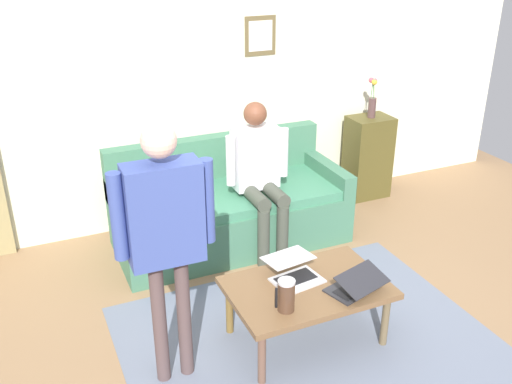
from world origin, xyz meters
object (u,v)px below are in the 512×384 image
object	(u,v)px
french_press	(286,295)
laptop_left	(294,272)
side_shelf	(368,157)
coffee_table	(307,291)
person_seated	(259,170)
flower_vase	(372,101)
person_standing	(165,226)
laptop_center	(356,285)
couch	(229,209)

from	to	relation	value
french_press	laptop_left	bearing A→B (deg)	-125.19
french_press	side_shelf	distance (m)	2.76
coffee_table	french_press	bearing A→B (deg)	35.99
side_shelf	person_seated	distance (m)	1.60
coffee_table	flower_vase	world-z (taller)	flower_vase
person_seated	person_standing	bearing A→B (deg)	47.70
coffee_table	person_standing	world-z (taller)	person_standing
french_press	laptop_center	bearing A→B (deg)	-179.93
couch	person_standing	world-z (taller)	person_standing
laptop_left	side_shelf	size ratio (longest dim) A/B	0.45
french_press	person_seated	xyz separation A→B (m)	(-0.46, -1.42, 0.20)
couch	side_shelf	size ratio (longest dim) A/B	2.35
person_standing	coffee_table	bearing A→B (deg)	179.14
side_shelf	couch	bearing A→B (deg)	11.42
couch	side_shelf	bearing A→B (deg)	-168.58
laptop_center	person_seated	bearing A→B (deg)	-88.45
french_press	person_seated	bearing A→B (deg)	-107.91
couch	french_press	distance (m)	1.68
laptop_left	flower_vase	size ratio (longest dim) A/B	0.95
couch	person_standing	size ratio (longest dim) A/B	1.21
person_seated	laptop_center	bearing A→B (deg)	91.55
laptop_left	side_shelf	xyz separation A→B (m)	(-1.72, -1.69, -0.05)
laptop_left	laptop_center	xyz separation A→B (m)	(-0.29, 0.29, -0.00)
couch	laptop_left	bearing A→B (deg)	87.05
person_standing	person_seated	bearing A→B (deg)	-132.30
side_shelf	flower_vase	distance (m)	0.59
laptop_left	couch	bearing A→B (deg)	-92.95
laptop_left	laptop_center	world-z (taller)	laptop_center
flower_vase	laptop_left	bearing A→B (deg)	44.57
french_press	flower_vase	xyz separation A→B (m)	(-1.92, -1.98, 0.48)
flower_vase	laptop_center	bearing A→B (deg)	54.29
laptop_center	flower_vase	distance (m)	2.49
laptop_left	person_seated	bearing A→B (deg)	-102.73
laptop_center	french_press	world-z (taller)	french_press
side_shelf	flower_vase	xyz separation A→B (m)	(0.00, 0.00, 0.59)
laptop_left	flower_vase	xyz separation A→B (m)	(-1.71, -1.69, 0.54)
flower_vase	person_seated	bearing A→B (deg)	20.91
couch	person_seated	xyz separation A→B (m)	(-0.19, 0.23, 0.42)
french_press	person_standing	bearing A→B (deg)	-16.33
french_press	flower_vase	bearing A→B (deg)	-134.13
person_seated	french_press	bearing A→B (deg)	72.09
person_standing	person_seated	distance (m)	1.69
laptop_left	person_standing	distance (m)	1.04
person_seated	coffee_table	bearing A→B (deg)	80.29
side_shelf	person_seated	world-z (taller)	person_seated
laptop_left	person_seated	world-z (taller)	person_seated
laptop_center	flower_vase	bearing A→B (deg)	-125.71
side_shelf	laptop_left	bearing A→B (deg)	44.54
couch	coffee_table	size ratio (longest dim) A/B	1.91
laptop_left	french_press	bearing A→B (deg)	54.81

